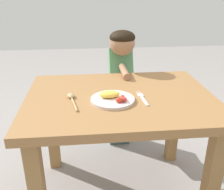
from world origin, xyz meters
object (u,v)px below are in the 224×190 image
object	(u,v)px
fork	(143,98)
person	(120,84)
plate	(112,98)
spoon	(72,98)

from	to	relation	value
fork	person	distance (m)	0.60
fork	plate	bearing A→B (deg)	89.95
plate	person	xyz separation A→B (m)	(0.12, 0.59, -0.15)
plate	spoon	world-z (taller)	plate
spoon	person	xyz separation A→B (m)	(0.33, 0.55, -0.14)
plate	fork	size ratio (longest dim) A/B	1.23
fork	person	bearing A→B (deg)	-0.20
spoon	person	distance (m)	0.66
plate	person	world-z (taller)	person
fork	person	world-z (taller)	person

